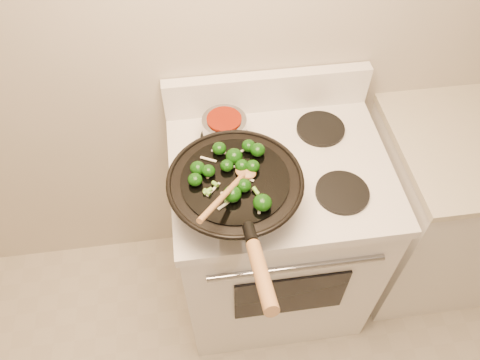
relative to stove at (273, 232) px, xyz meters
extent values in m
plane|color=beige|center=(0.22, 0.33, 0.83)|extent=(3.50, 0.00, 3.50)
cube|color=white|center=(0.00, 0.00, -0.03)|extent=(0.76, 0.64, 0.88)
cube|color=white|center=(0.00, 0.00, 0.43)|extent=(0.78, 0.66, 0.04)
cube|color=white|center=(0.00, 0.30, 0.53)|extent=(0.78, 0.05, 0.16)
cylinder|color=#9A9CA2|center=(0.00, -0.33, 0.31)|extent=(0.60, 0.02, 0.02)
cube|color=black|center=(0.00, -0.33, 0.08)|extent=(0.42, 0.01, 0.28)
cylinder|color=black|center=(-0.18, -0.15, 0.46)|extent=(0.18, 0.18, 0.01)
cylinder|color=black|center=(0.18, -0.15, 0.46)|extent=(0.18, 0.18, 0.01)
cylinder|color=black|center=(-0.18, 0.15, 0.46)|extent=(0.18, 0.18, 0.01)
cylinder|color=black|center=(0.18, 0.15, 0.46)|extent=(0.18, 0.18, 0.01)
cube|color=white|center=(0.85, 0.03, -0.03)|extent=(0.78, 0.60, 0.88)
torus|color=black|center=(-0.18, -0.15, 0.58)|extent=(0.42, 0.42, 0.02)
cylinder|color=black|center=(-0.18, -0.15, 0.59)|extent=(0.33, 0.33, 0.01)
cylinder|color=black|center=(-0.17, -0.39, 0.65)|extent=(0.04, 0.07, 0.05)
cylinder|color=#9D6C3E|center=(-0.17, -0.53, 0.69)|extent=(0.05, 0.22, 0.10)
ellipsoid|color=#0D3708|center=(-0.12, -0.27, 0.61)|extent=(0.06, 0.06, 0.05)
cylinder|color=#47752A|center=(-0.10, -0.27, 0.60)|extent=(0.02, 0.02, 0.01)
ellipsoid|color=#0D3708|center=(-0.16, -0.19, 0.61)|extent=(0.04, 0.04, 0.04)
ellipsoid|color=#0D3708|center=(-0.12, -0.04, 0.61)|extent=(0.04, 0.04, 0.04)
ellipsoid|color=#0D3708|center=(-0.29, -0.11, 0.61)|extent=(0.05, 0.05, 0.04)
cylinder|color=#47752A|center=(-0.28, -0.11, 0.60)|extent=(0.02, 0.02, 0.02)
ellipsoid|color=#0D3708|center=(-0.15, -0.12, 0.61)|extent=(0.04, 0.04, 0.04)
ellipsoid|color=#0D3708|center=(-0.17, -0.08, 0.61)|extent=(0.05, 0.05, 0.05)
ellipsoid|color=#0D3708|center=(-0.20, -0.22, 0.61)|extent=(0.05, 0.05, 0.05)
cylinder|color=#47752A|center=(-0.18, -0.22, 0.60)|extent=(0.02, 0.02, 0.02)
ellipsoid|color=#0D3708|center=(-0.30, -0.15, 0.61)|extent=(0.04, 0.04, 0.04)
ellipsoid|color=#0D3708|center=(-0.30, -0.15, 0.61)|extent=(0.04, 0.04, 0.03)
ellipsoid|color=#0D3708|center=(-0.12, -0.12, 0.61)|extent=(0.04, 0.04, 0.04)
cylinder|color=#47752A|center=(-0.11, -0.12, 0.60)|extent=(0.02, 0.02, 0.01)
ellipsoid|color=#0D3708|center=(-0.10, -0.06, 0.61)|extent=(0.05, 0.05, 0.04)
ellipsoid|color=#0D3708|center=(-0.20, -0.11, 0.61)|extent=(0.04, 0.04, 0.04)
ellipsoid|color=#0D3708|center=(-0.22, -0.04, 0.61)|extent=(0.05, 0.05, 0.04)
cylinder|color=#47752A|center=(-0.20, -0.04, 0.60)|extent=(0.02, 0.02, 0.02)
ellipsoid|color=#0D3708|center=(-0.26, -0.12, 0.61)|extent=(0.04, 0.04, 0.04)
cube|color=silver|center=(-0.22, -0.04, 0.59)|extent=(0.05, 0.03, 0.00)
cube|color=silver|center=(-0.12, -0.12, 0.59)|extent=(0.04, 0.03, 0.00)
cube|color=silver|center=(-0.14, -0.16, 0.59)|extent=(0.04, 0.03, 0.00)
cube|color=silver|center=(-0.22, -0.25, 0.59)|extent=(0.05, 0.03, 0.00)
cube|color=silver|center=(-0.15, -0.05, 0.59)|extent=(0.05, 0.04, 0.00)
cube|color=silver|center=(-0.17, -0.11, 0.59)|extent=(0.05, 0.02, 0.00)
cube|color=silver|center=(-0.12, -0.27, 0.59)|extent=(0.02, 0.04, 0.00)
cube|color=silver|center=(-0.25, -0.07, 0.59)|extent=(0.05, 0.03, 0.00)
cube|color=silver|center=(-0.25, -0.19, 0.59)|extent=(0.05, 0.05, 0.00)
cube|color=silver|center=(-0.19, -0.20, 0.59)|extent=(0.01, 0.06, 0.00)
cylinder|color=#62A434|center=(-0.16, -0.08, 0.60)|extent=(0.03, 0.03, 0.02)
cylinder|color=#62A434|center=(-0.27, -0.20, 0.60)|extent=(0.03, 0.02, 0.02)
cylinder|color=#62A434|center=(-0.24, -0.17, 0.60)|extent=(0.02, 0.01, 0.02)
cylinder|color=#62A434|center=(-0.13, -0.21, 0.60)|extent=(0.02, 0.03, 0.02)
cylinder|color=#62A434|center=(-0.21, -0.24, 0.60)|extent=(0.03, 0.01, 0.02)
cylinder|color=#62A434|center=(-0.27, -0.19, 0.60)|extent=(0.02, 0.03, 0.01)
sphere|color=beige|center=(-0.17, -0.06, 0.59)|extent=(0.01, 0.01, 0.01)
sphere|color=beige|center=(-0.18, -0.19, 0.59)|extent=(0.01, 0.01, 0.01)
sphere|color=beige|center=(-0.26, -0.14, 0.59)|extent=(0.01, 0.01, 0.01)
sphere|color=beige|center=(-0.23, -0.20, 0.59)|extent=(0.01, 0.01, 0.01)
ellipsoid|color=#9D6C3E|center=(-0.15, -0.14, 0.60)|extent=(0.09, 0.08, 0.02)
cylinder|color=#9D6C3E|center=(-0.23, -0.25, 0.65)|extent=(0.17, 0.23, 0.11)
cylinder|color=#9A9CA2|center=(-0.18, 0.15, 0.51)|extent=(0.16, 0.16, 0.09)
cylinder|color=maroon|center=(-0.18, 0.15, 0.55)|extent=(0.12, 0.12, 0.01)
cylinder|color=black|center=(-0.16, 0.02, 0.55)|extent=(0.03, 0.10, 0.02)
camera|label=1|loc=(-0.29, -1.03, 1.71)|focal=35.00mm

